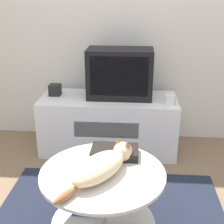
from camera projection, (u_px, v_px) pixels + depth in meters
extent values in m
cube|color=silver|center=(122.00, 5.00, 2.85)|extent=(8.00, 0.05, 2.60)
cube|color=white|center=(109.00, 124.00, 2.93)|extent=(1.24, 0.51, 0.52)
cube|color=silver|center=(106.00, 130.00, 2.68)|extent=(0.56, 0.01, 0.14)
cube|color=black|center=(120.00, 73.00, 2.78)|extent=(0.58, 0.30, 0.44)
cube|color=black|center=(119.00, 77.00, 2.64)|extent=(0.50, 0.01, 0.34)
cube|color=black|center=(55.00, 90.00, 2.89)|extent=(0.10, 0.10, 0.10)
cylinder|color=white|center=(170.00, 100.00, 2.66)|extent=(0.10, 0.10, 0.08)
cylinder|color=#B7B7BC|center=(103.00, 209.00, 1.79)|extent=(0.04, 0.04, 0.47)
cylinder|color=silver|center=(103.00, 222.00, 1.82)|extent=(0.61, 0.61, 0.01)
cylinder|color=silver|center=(103.00, 173.00, 1.70)|extent=(0.69, 0.69, 0.02)
cube|color=#2D478C|center=(86.00, 210.00, 1.90)|extent=(0.16, 0.11, 0.01)
cube|color=black|center=(115.00, 152.00, 1.85)|extent=(0.28, 0.17, 0.05)
ellipsoid|color=beige|center=(98.00, 168.00, 1.63)|extent=(0.35, 0.41, 0.11)
sphere|color=beige|center=(123.00, 152.00, 1.79)|extent=(0.11, 0.11, 0.11)
cone|color=#996038|center=(118.00, 141.00, 1.79)|extent=(0.04, 0.04, 0.04)
cone|color=#996038|center=(127.00, 144.00, 1.75)|extent=(0.04, 0.04, 0.04)
ellipsoid|color=#996038|center=(66.00, 195.00, 1.46)|extent=(0.12, 0.16, 0.04)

